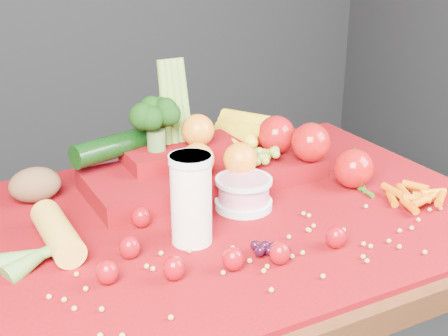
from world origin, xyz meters
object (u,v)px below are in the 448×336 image
produce_mound (217,156)px  milk_glass (191,196)px  yogurt_bowl (244,192)px  table (229,257)px

produce_mound → milk_glass: bearing=-127.1°
milk_glass → yogurt_bowl: size_ratio=1.43×
milk_glass → yogurt_bowl: milk_glass is taller
table → yogurt_bowl: bearing=4.1°
produce_mound → table: bearing=-109.3°
table → yogurt_bowl: size_ratio=9.31×
table → milk_glass: (-0.12, -0.08, 0.20)m
milk_glass → yogurt_bowl: (0.15, 0.08, -0.06)m
table → produce_mound: produce_mound is taller
milk_glass → produce_mound: bearing=52.9°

